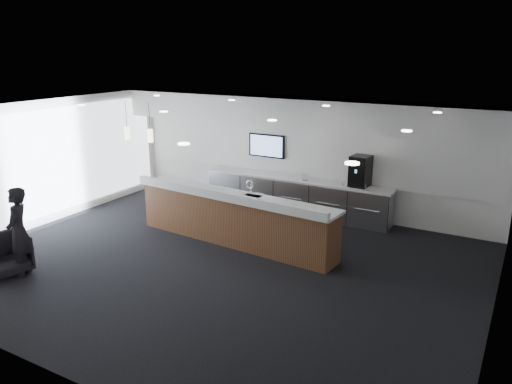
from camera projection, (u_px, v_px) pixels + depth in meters
The scene contains 24 objects.
ground at pixel (218, 263), 10.03m from camera, with size 10.00×10.00×0.00m, color black.
ceiling at pixel (215, 114), 9.19m from camera, with size 10.00×8.00×0.02m, color black.
back_wall at pixel (302, 154), 12.95m from camera, with size 10.00×0.02×3.00m, color white.
left_wall at pixel (43, 163), 11.97m from camera, with size 0.02×8.00×3.00m, color white.
right_wall at pixel (502, 239), 7.25m from camera, with size 0.02×8.00×3.00m, color white.
soffit_bulkhead at pixel (296, 112), 12.25m from camera, with size 10.00×0.90×0.70m, color white.
alcove_panel at pixel (302, 151), 12.90m from camera, with size 9.80×0.06×1.40m, color white.
window_blinds_wall at pixel (44, 163), 11.95m from camera, with size 0.04×7.36×2.55m, color silver.
back_credenza at pixel (295, 195), 12.94m from camera, with size 5.06×0.66×0.95m.
wall_tv at pixel (267, 146), 13.30m from camera, with size 1.05×0.08×0.62m.
pendant_left at pixel (147, 137), 11.20m from camera, with size 0.12×0.12×0.30m, color beige.
pendant_right at pixel (123, 134), 11.53m from camera, with size 0.12×0.12×0.30m, color beige.
ceiling_can_lights at pixel (215, 116), 9.20m from camera, with size 7.00×5.00×0.02m, color silver, non-canonical shape.
service_counter at pixel (234, 218), 10.95m from camera, with size 4.96×1.23×1.49m.
coffee_machine at pixel (360, 171), 11.96m from camera, with size 0.47×0.58×0.75m.
info_sign_left at pixel (305, 177), 12.53m from camera, with size 0.15×0.02×0.20m, color white.
info_sign_right at pixel (350, 181), 11.98m from camera, with size 0.20×0.02×0.27m, color white.
armchair at pixel (4, 255), 9.47m from camera, with size 0.82×0.84×0.77m, color black.
lounge_guest at pixel (19, 232), 9.34m from camera, with size 0.63×0.41×1.72m, color black.
cup_0 at pixel (364, 187), 11.84m from camera, with size 0.09×0.09×0.09m, color white.
cup_1 at pixel (359, 186), 11.90m from camera, with size 0.09×0.09×0.09m, color white.
cup_2 at pixel (353, 185), 11.97m from camera, with size 0.09×0.09×0.09m, color white.
cup_3 at pixel (348, 184), 12.04m from camera, with size 0.09×0.09×0.09m, color white.
cup_4 at pixel (342, 184), 12.10m from camera, with size 0.09×0.09×0.09m, color white.
Camera 1 is at (5.20, -7.65, 4.20)m, focal length 35.00 mm.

